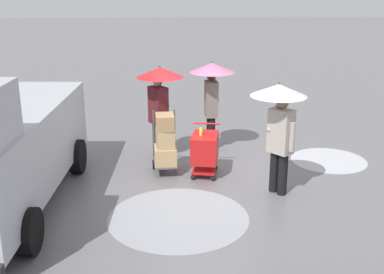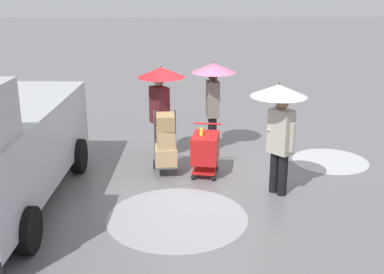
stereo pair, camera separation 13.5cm
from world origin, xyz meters
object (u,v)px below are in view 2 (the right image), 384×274
(shopping_cart_vendor, at_px, (205,149))
(pedestrian_black_side, at_px, (213,85))
(pedestrian_pink_side, at_px, (280,113))
(pedestrian_white_side, at_px, (160,91))
(hand_dolly_boxes, at_px, (166,142))

(shopping_cart_vendor, bearing_deg, pedestrian_black_side, -99.54)
(pedestrian_pink_side, bearing_deg, shopping_cart_vendor, -35.28)
(shopping_cart_vendor, distance_m, pedestrian_pink_side, 1.90)
(shopping_cart_vendor, distance_m, pedestrian_black_side, 1.91)
(shopping_cart_vendor, height_order, pedestrian_white_side, pedestrian_white_side)
(hand_dolly_boxes, bearing_deg, pedestrian_white_side, -82.55)
(pedestrian_pink_side, bearing_deg, pedestrian_white_side, -41.30)
(hand_dolly_boxes, xyz_separation_m, pedestrian_black_side, (-1.09, -1.48, 0.89))
(pedestrian_black_side, bearing_deg, hand_dolly_boxes, 53.65)
(hand_dolly_boxes, relative_size, pedestrian_pink_side, 0.61)
(pedestrian_pink_side, relative_size, pedestrian_black_side, 1.00)
(hand_dolly_boxes, relative_size, pedestrian_black_side, 0.61)
(shopping_cart_vendor, xyz_separation_m, pedestrian_pink_side, (-1.31, 0.93, 1.02))
(shopping_cart_vendor, height_order, pedestrian_pink_side, pedestrian_pink_side)
(pedestrian_black_side, height_order, pedestrian_white_side, same)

